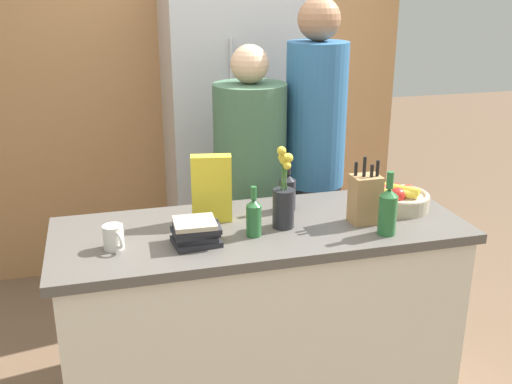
% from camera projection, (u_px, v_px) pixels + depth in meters
% --- Properties ---
extents(kitchen_island, '(1.69, 0.64, 0.93)m').
position_uv_depth(kitchen_island, '(261.00, 323.00, 2.62)').
color(kitchen_island, silver).
rests_on(kitchen_island, ground_plane).
extents(back_wall_wood, '(2.89, 0.12, 2.60)m').
position_uv_depth(back_wall_wood, '(190.00, 74.00, 3.92)').
color(back_wall_wood, '#AD7A4C').
rests_on(back_wall_wood, ground_plane).
extents(refrigerator, '(0.77, 0.62, 1.92)m').
position_uv_depth(refrigerator, '(230.00, 136.00, 3.75)').
color(refrigerator, '#B7B7BC').
rests_on(refrigerator, ground_plane).
extents(fruit_bowl, '(0.26, 0.26, 0.11)m').
position_uv_depth(fruit_bowl, '(398.00, 198.00, 2.64)').
color(fruit_bowl, tan).
rests_on(fruit_bowl, kitchen_island).
extents(knife_block, '(0.12, 0.10, 0.29)m').
position_uv_depth(knife_block, '(365.00, 199.00, 2.47)').
color(knife_block, '#A87A4C').
rests_on(knife_block, kitchen_island).
extents(flower_vase, '(0.09, 0.09, 0.34)m').
position_uv_depth(flower_vase, '(284.00, 200.00, 2.41)').
color(flower_vase, '#232328').
rests_on(flower_vase, kitchen_island).
extents(cereal_box, '(0.17, 0.09, 0.28)m').
position_uv_depth(cereal_box, '(212.00, 189.00, 2.47)').
color(cereal_box, yellow).
rests_on(cereal_box, kitchen_island).
extents(coffee_mug, '(0.08, 0.11, 0.09)m').
position_uv_depth(coffee_mug, '(114.00, 237.00, 2.24)').
color(coffee_mug, silver).
rests_on(coffee_mug, kitchen_island).
extents(book_stack, '(0.19, 0.16, 0.09)m').
position_uv_depth(book_stack, '(196.00, 232.00, 2.28)').
color(book_stack, '#232328').
rests_on(book_stack, kitchen_island).
extents(bottle_oil, '(0.06, 0.06, 0.20)m').
position_uv_depth(bottle_oil, '(254.00, 217.00, 2.34)').
color(bottle_oil, '#286633').
rests_on(bottle_oil, kitchen_island).
extents(bottle_vinegar, '(0.07, 0.07, 0.26)m').
position_uv_depth(bottle_vinegar, '(388.00, 210.00, 2.35)').
color(bottle_vinegar, '#286633').
rests_on(bottle_vinegar, kitchen_island).
extents(bottle_wine, '(0.07, 0.07, 0.22)m').
position_uv_depth(bottle_wine, '(287.00, 191.00, 2.61)').
color(bottle_wine, black).
rests_on(bottle_wine, kitchen_island).
extents(person_at_sink, '(0.36, 0.36, 1.60)m').
position_uv_depth(person_at_sink, '(250.00, 186.00, 3.05)').
color(person_at_sink, '#383842').
rests_on(person_at_sink, ground_plane).
extents(person_in_blue, '(0.31, 0.31, 1.81)m').
position_uv_depth(person_in_blue, '(315.00, 153.00, 3.10)').
color(person_in_blue, '#383842').
rests_on(person_in_blue, ground_plane).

